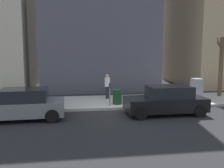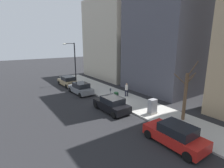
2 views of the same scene
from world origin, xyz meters
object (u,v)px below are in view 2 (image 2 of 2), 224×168
object	(u,v)px
parked_car_red	(175,135)
parked_car_grey	(81,88)
parking_meter	(110,93)
office_block_center	(170,18)
streetlamp	(73,60)
bare_tree	(185,95)
trash_bin	(116,96)
pedestrian_near_meter	(127,89)
parked_car_black	(112,104)
parked_car_tan	(68,81)
utility_box	(152,107)
office_tower_right	(123,39)

from	to	relation	value
parked_car_red	parked_car_grey	bearing A→B (deg)	90.17
parking_meter	office_block_center	distance (m)	13.33
streetlamp	bare_tree	size ratio (longest dim) A/B	1.25
trash_bin	pedestrian_near_meter	world-z (taller)	pedestrian_near_meter
trash_bin	pedestrian_near_meter	size ratio (longest dim) A/B	0.54
parked_car_black	office_block_center	world-z (taller)	office_block_center
parked_car_grey	streetlamp	size ratio (longest dim) A/B	0.66
bare_tree	pedestrian_near_meter	world-z (taller)	bare_tree
parked_car_tan	bare_tree	size ratio (longest dim) A/B	0.82
parking_meter	utility_box	xyz separation A→B (m)	(0.85, -5.80, -0.13)
parked_car_grey	bare_tree	distance (m)	13.48
parked_car_red	parked_car_grey	xyz separation A→B (m)	(-0.11, 14.67, 0.00)
parked_car_grey	pedestrian_near_meter	size ratio (longest dim) A/B	2.57
parked_car_grey	parked_car_tan	distance (m)	5.23
office_block_center	trash_bin	bearing A→B (deg)	-177.65
parked_car_black	parking_meter	world-z (taller)	parked_car_black
parked_car_red	utility_box	xyz separation A→B (m)	(2.44, 4.29, 0.11)
parked_car_black	office_block_center	bearing A→B (deg)	11.60
pedestrian_near_meter	bare_tree	bearing A→B (deg)	110.01
parked_car_red	bare_tree	xyz separation A→B (m)	(3.74, 1.86, 1.66)
parked_car_tan	pedestrian_near_meter	bearing A→B (deg)	-70.63
parking_meter	utility_box	world-z (taller)	utility_box
office_tower_right	parked_car_grey	bearing A→B (deg)	-150.80
parked_car_black	bare_tree	size ratio (longest dim) A/B	0.81
parking_meter	office_tower_right	xyz separation A→B (m)	(11.01, 11.69, 6.28)
parked_car_red	pedestrian_near_meter	xyz separation A→B (m)	(3.92, 9.93, 0.35)
trash_bin	office_block_center	distance (m)	13.27
streetlamp	trash_bin	distance (m)	11.40
parking_meter	trash_bin	distance (m)	0.79
utility_box	parked_car_black	bearing A→B (deg)	130.57
parked_car_grey	streetlamp	distance (m)	6.79
parked_car_black	trash_bin	size ratio (longest dim) A/B	4.71
trash_bin	office_block_center	bearing A→B (deg)	2.35
parked_car_tan	office_block_center	world-z (taller)	office_block_center
pedestrian_near_meter	office_block_center	size ratio (longest dim) A/B	0.08
office_tower_right	bare_tree	bearing A→B (deg)	-113.99
utility_box	office_block_center	bearing A→B (deg)	32.14
parking_meter	pedestrian_near_meter	world-z (taller)	pedestrian_near_meter
parked_car_tan	parking_meter	distance (m)	9.93
parked_car_black	trash_bin	distance (m)	3.14
utility_box	office_tower_right	distance (m)	21.21
parked_car_red	streetlamp	size ratio (longest dim) A/B	0.65
parked_car_black	office_block_center	xyz separation A→B (m)	(11.60, 2.63, 9.22)
utility_box	bare_tree	world-z (taller)	bare_tree
parked_car_red	parking_meter	world-z (taller)	parked_car_red
streetlamp	bare_tree	world-z (taller)	streetlamp
utility_box	office_tower_right	size ratio (longest dim) A/B	0.10
parked_car_tan	streetlamp	world-z (taller)	streetlamp
parking_meter	utility_box	size ratio (longest dim) A/B	0.94
parked_car_grey	office_tower_right	xyz separation A→B (m)	(12.71, 7.10, 6.52)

